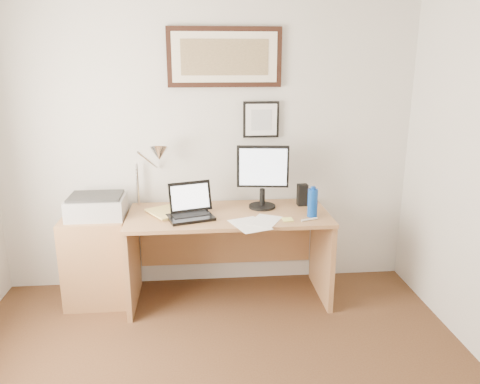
{
  "coord_description": "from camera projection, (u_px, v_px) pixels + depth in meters",
  "views": [
    {
      "loc": [
        -0.08,
        -1.91,
        1.94
      ],
      "look_at": [
        0.22,
        1.43,
        0.98
      ],
      "focal_mm": 35.0,
      "sensor_mm": 36.0,
      "label": 1
    }
  ],
  "objects": [
    {
      "name": "speaker",
      "position": [
        302.0,
        195.0,
        3.91
      ],
      "size": [
        0.09,
        0.08,
        0.18
      ],
      "primitive_type": "cube",
      "rotation": [
        0.0,
        0.0,
        0.06
      ],
      "color": "black",
      "rests_on": "desk"
    },
    {
      "name": "sticky_pad",
      "position": [
        287.0,
        219.0,
        3.57
      ],
      "size": [
        0.08,
        0.08,
        0.01
      ],
      "primitive_type": "cube",
      "rotation": [
        0.0,
        0.0,
        0.04
      ],
      "color": "#FDFF78",
      "rests_on": "desk"
    },
    {
      "name": "laptop",
      "position": [
        190.0,
        210.0,
        3.63
      ],
      "size": [
        0.4,
        0.38,
        0.26
      ],
      "color": "black",
      "rests_on": "desk"
    },
    {
      "name": "bottle_cap",
      "position": [
        313.0,
        188.0,
        3.6
      ],
      "size": [
        0.04,
        0.04,
        0.02
      ],
      "primitive_type": "cylinder",
      "color": "#0C3C9C",
      "rests_on": "water_bottle"
    },
    {
      "name": "paper_sheet_a",
      "position": [
        250.0,
        225.0,
        3.47
      ],
      "size": [
        0.32,
        0.38,
        0.0
      ],
      "primitive_type": "cube",
      "rotation": [
        0.0,
        0.0,
        0.35
      ],
      "color": "white",
      "rests_on": "desk"
    },
    {
      "name": "book",
      "position": [
        153.0,
        215.0,
        3.65
      ],
      "size": [
        0.35,
        0.38,
        0.02
      ],
      "primitive_type": "imported",
      "rotation": [
        0.0,
        0.0,
        0.55
      ],
      "color": "#DBC067",
      "rests_on": "desk"
    },
    {
      "name": "water_bottle",
      "position": [
        313.0,
        203.0,
        3.63
      ],
      "size": [
        0.08,
        0.08,
        0.22
      ],
      "primitive_type": "cylinder",
      "color": "#0C3C9C",
      "rests_on": "desk"
    },
    {
      "name": "picture_large",
      "position": [
        225.0,
        57.0,
        3.73
      ],
      "size": [
        0.92,
        0.04,
        0.47
      ],
      "color": "black",
      "rests_on": "wall_back"
    },
    {
      "name": "picture_small",
      "position": [
        261.0,
        120.0,
        3.89
      ],
      "size": [
        0.3,
        0.03,
        0.3
      ],
      "color": "black",
      "rests_on": "wall_back"
    },
    {
      "name": "lcd_monitor",
      "position": [
        263.0,
        174.0,
        3.79
      ],
      "size": [
        0.42,
        0.22,
        0.52
      ],
      "color": "black",
      "rests_on": "desk"
    },
    {
      "name": "desk_lamp",
      "position": [
        157.0,
        156.0,
        3.74
      ],
      "size": [
        0.29,
        0.27,
        0.53
      ],
      "color": "silver",
      "rests_on": "desk"
    },
    {
      "name": "paper_sheet_b",
      "position": [
        265.0,
        221.0,
        3.55
      ],
      "size": [
        0.3,
        0.34,
        0.0
      ],
      "primitive_type": "cube",
      "rotation": [
        0.0,
        0.0,
        -0.49
      ],
      "color": "white",
      "rests_on": "desk"
    },
    {
      "name": "marker_pen",
      "position": [
        309.0,
        219.0,
        3.57
      ],
      "size": [
        0.14,
        0.06,
        0.02
      ],
      "primitive_type": "cylinder",
      "rotation": [
        0.0,
        1.57,
        0.35
      ],
      "color": "white",
      "rests_on": "desk"
    },
    {
      "name": "desk",
      "position": [
        228.0,
        237.0,
        3.88
      ],
      "size": [
        1.6,
        0.7,
        0.75
      ],
      "color": "#9A6A40",
      "rests_on": "floor"
    },
    {
      "name": "wall_back",
      "position": [
        207.0,
        144.0,
        3.94
      ],
      "size": [
        3.5,
        0.02,
        2.5
      ],
      "primitive_type": "cube",
      "color": "silver",
      "rests_on": "ground"
    },
    {
      "name": "printer",
      "position": [
        97.0,
        206.0,
        3.69
      ],
      "size": [
        0.44,
        0.34,
        0.18
      ],
      "color": "#ABABAE",
      "rests_on": "side_cabinet"
    },
    {
      "name": "side_cabinet",
      "position": [
        97.0,
        260.0,
        3.79
      ],
      "size": [
        0.5,
        0.4,
        0.73
      ],
      "primitive_type": "cube",
      "color": "#9A6A40",
      "rests_on": "floor"
    }
  ]
}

